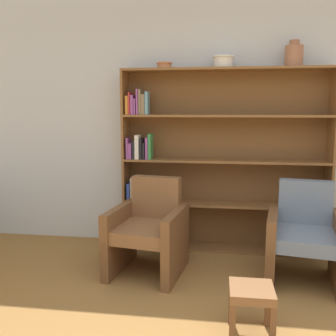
% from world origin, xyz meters
% --- Properties ---
extents(wall_back, '(12.00, 0.06, 2.75)m').
position_xyz_m(wall_back, '(0.00, 2.62, 1.38)').
color(wall_back, silver).
rests_on(wall_back, ground).
extents(bookshelf, '(2.18, 0.30, 1.95)m').
position_xyz_m(bookshelf, '(-0.28, 2.45, 0.90)').
color(bookshelf, brown).
rests_on(bookshelf, ground).
extents(bowl_stoneware, '(0.17, 0.17, 0.07)m').
position_xyz_m(bowl_stoneware, '(-0.74, 2.43, 1.99)').
color(bowl_stoneware, '#C67547').
rests_on(bowl_stoneware, bookshelf).
extents(bowl_copper, '(0.22, 0.22, 0.12)m').
position_xyz_m(bowl_copper, '(-0.12, 2.43, 2.02)').
color(bowl_copper, silver).
rests_on(bowl_copper, bookshelf).
extents(vase_tall, '(0.18, 0.18, 0.26)m').
position_xyz_m(vase_tall, '(0.57, 2.43, 2.06)').
color(vase_tall, '#A36647').
rests_on(vase_tall, bookshelf).
extents(armchair_leather, '(0.74, 0.77, 0.87)m').
position_xyz_m(armchair_leather, '(-0.79, 1.77, 0.39)').
color(armchair_leather, brown).
rests_on(armchair_leather, ground).
extents(armchair_cushioned, '(0.74, 0.78, 0.87)m').
position_xyz_m(armchair_cushioned, '(0.63, 1.77, 0.39)').
color(armchair_cushioned, brown).
rests_on(armchair_cushioned, ground).
extents(footstool, '(0.30, 0.30, 0.34)m').
position_xyz_m(footstool, '(0.09, 0.84, 0.27)').
color(footstool, brown).
rests_on(footstool, ground).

